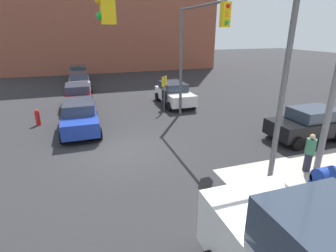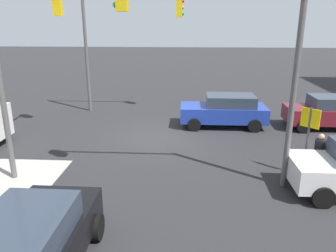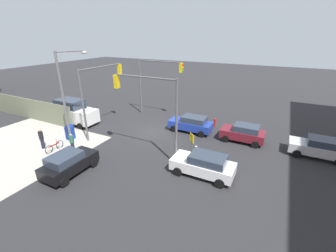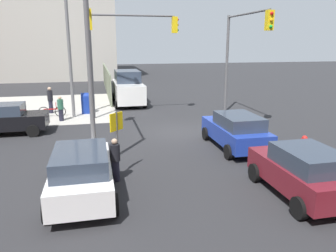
# 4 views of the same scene
# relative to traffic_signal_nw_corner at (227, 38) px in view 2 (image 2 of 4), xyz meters

# --- Properties ---
(ground_plane) EXTENTS (120.00, 120.00, 0.00)m
(ground_plane) POSITION_rel_traffic_signal_nw_corner_xyz_m (2.44, -4.50, -4.63)
(ground_plane) COLOR #28282B
(traffic_signal_nw_corner) EXTENTS (5.41, 0.36, 6.50)m
(traffic_signal_nw_corner) POSITION_rel_traffic_signal_nw_corner_xyz_m (0.00, 0.00, 0.00)
(traffic_signal_nw_corner) COLOR #59595B
(traffic_signal_nw_corner) RESTS_ON ground
(traffic_signal_se_corner) EXTENTS (5.66, 0.36, 6.50)m
(traffic_signal_se_corner) POSITION_rel_traffic_signal_nw_corner_xyz_m (4.77, -9.00, 0.01)
(traffic_signal_se_corner) COLOR #59595B
(traffic_signal_se_corner) RESTS_ON ground
(traffic_signal_ne_corner) EXTENTS (0.36, 5.68, 6.50)m
(traffic_signal_ne_corner) POSITION_rel_traffic_signal_nw_corner_xyz_m (6.94, -2.18, 0.02)
(traffic_signal_ne_corner) COLOR #59595B
(traffic_signal_ne_corner) RESTS_ON ground
(warning_sign_two_way) EXTENTS (0.48, 0.48, 2.40)m
(warning_sign_two_way) POSITION_rel_traffic_signal_nw_corner_xyz_m (-2.96, -0.82, -2.99)
(warning_sign_two_way) COLOR #4C4C4C
(warning_sign_two_way) RESTS_ON ground
(fire_hydrant) EXTENTS (0.26, 0.26, 0.94)m
(fire_hydrant) POSITION_rel_traffic_signal_nw_corner_xyz_m (-2.56, -8.70, -4.14)
(fire_hydrant) COLOR red
(fire_hydrant) RESTS_ON ground
(coupe_blue) EXTENTS (4.28, 2.02, 1.62)m
(coupe_blue) POSITION_rel_traffic_signal_nw_corner_xyz_m (-0.79, -6.36, -3.78)
(coupe_blue) COLOR #1E389E
(coupe_blue) RESTS_ON ground
(hatchback_maroon) EXTENTS (3.83, 2.02, 1.62)m
(hatchback_maroon) POSITION_rel_traffic_signal_nw_corner_xyz_m (-5.84, -6.37, -3.79)
(hatchback_maroon) COLOR maroon
(hatchback_maroon) RESTS_ON ground
(coupe_black) EXTENTS (2.02, 3.88, 1.62)m
(coupe_black) POSITION_rel_traffic_signal_nw_corner_xyz_m (4.11, 4.50, -3.79)
(coupe_black) COLOR black
(coupe_black) RESTS_ON ground
(pedestrian_walking_north) EXTENTS (0.36, 0.36, 1.55)m
(pedestrian_walking_north) POSITION_rel_traffic_signal_nw_corner_xyz_m (-3.36, -0.70, -3.83)
(pedestrian_walking_north) COLOR black
(pedestrian_walking_north) RESTS_ON ground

